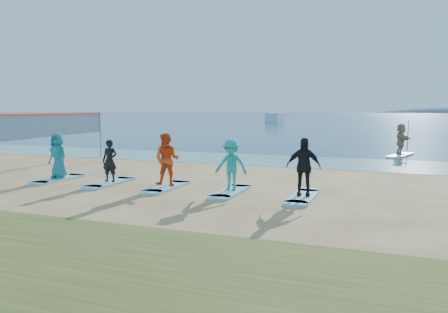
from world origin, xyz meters
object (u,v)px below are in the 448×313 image
(paddleboarder, at_px, (401,139))
(surfboard_0, at_px, (59,179))
(student_4, at_px, (303,167))
(surfboard_1, at_px, (110,183))
(volleyball_net, at_px, (52,126))
(paddleboard, at_px, (400,156))
(student_2, at_px, (167,159))
(surfboard_2, at_px, (167,187))
(surfboard_3, at_px, (231,192))
(student_3, at_px, (231,165))
(boat_offshore_a, at_px, (275,122))
(student_1, at_px, (110,161))
(student_0, at_px, (58,156))
(surfboard_4, at_px, (303,197))

(paddleboarder, distance_m, surfboard_0, 18.10)
(paddleboarder, distance_m, student_4, 13.72)
(surfboard_1, height_order, student_4, student_4)
(volleyball_net, bearing_deg, paddleboarder, 34.22)
(paddleboard, xyz_separation_m, student_2, (-7.52, -13.41, 0.92))
(surfboard_2, bearing_deg, surfboard_3, 0.00)
(student_3, bearing_deg, boat_offshore_a, 100.10)
(paddleboard, xyz_separation_m, surfboard_2, (-7.52, -13.41, -0.01))
(paddleboarder, relative_size, surfboard_3, 0.79)
(surfboard_2, xyz_separation_m, student_3, (2.30, 0.00, 0.85))
(boat_offshore_a, bearing_deg, student_4, -76.77)
(student_1, bearing_deg, student_3, -7.58)
(surfboard_0, bearing_deg, paddleboarder, 47.89)
(paddleboarder, distance_m, student_0, 18.08)
(volleyball_net, height_order, student_3, volleyball_net)
(volleyball_net, bearing_deg, student_1, -29.79)
(student_2, bearing_deg, surfboard_3, -8.38)
(student_2, xyz_separation_m, student_3, (2.30, 0.00, -0.08))
(volleyball_net, xyz_separation_m, surfboard_3, (9.97, -3.08, -1.86))
(student_0, height_order, surfboard_4, student_0)
(volleyball_net, distance_m, paddleboarder, 18.40)
(student_1, relative_size, student_4, 0.86)
(paddleboard, bearing_deg, student_4, -85.57)
(paddleboarder, relative_size, student_4, 1.00)
(student_1, bearing_deg, surfboard_4, -7.58)
(student_1, bearing_deg, volleyball_net, 142.63)
(paddleboard, height_order, surfboard_3, paddleboard)
(volleyball_net, xyz_separation_m, boat_offshore_a, (-7.72, 71.35, -1.90))
(surfboard_3, bearing_deg, student_0, 180.00)
(surfboard_2, bearing_deg, student_3, 0.00)
(student_4, bearing_deg, surfboard_0, 170.46)
(volleyball_net, relative_size, student_1, 6.00)
(boat_offshore_a, relative_size, student_4, 4.08)
(volleyball_net, relative_size, surfboard_0, 4.09)
(paddleboard, bearing_deg, surfboard_4, -85.57)
(student_1, bearing_deg, student_0, 172.42)
(surfboard_3, bearing_deg, student_2, 180.00)
(student_1, bearing_deg, surfboard_1, 0.00)
(paddleboard, height_order, student_2, student_2)
(surfboard_1, bearing_deg, surfboard_0, 180.00)
(student_1, relative_size, surfboard_4, 0.68)
(boat_offshore_a, relative_size, surfboard_4, 3.22)
(volleyball_net, distance_m, surfboard_0, 4.73)
(boat_offshore_a, xyz_separation_m, surfboard_3, (17.69, -74.43, 0.04))
(surfboard_1, bearing_deg, boat_offshore_a, 99.97)
(student_0, xyz_separation_m, surfboard_4, (9.20, 0.00, -0.89))
(boat_offshore_a, height_order, surfboard_1, boat_offshore_a)
(volleyball_net, distance_m, student_1, 6.28)
(boat_offshore_a, relative_size, student_0, 4.19)
(student_4, bearing_deg, surfboard_3, 170.46)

